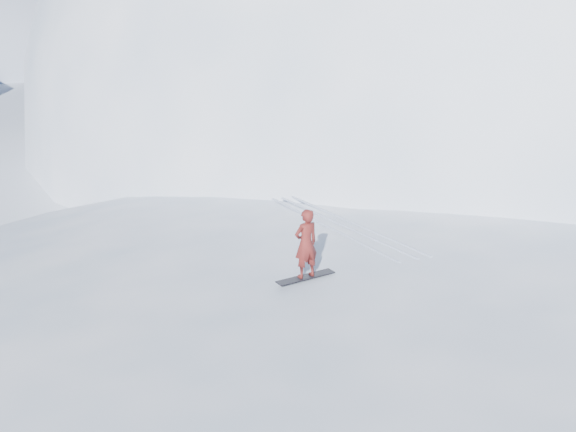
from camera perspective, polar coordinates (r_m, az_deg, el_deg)
ground at (r=14.65m, az=14.38°, el=-15.48°), size 400.00×400.00×0.00m
near_ridge at (r=17.25m, az=11.15°, el=-9.81°), size 36.00×28.00×4.80m
summit_peak at (r=47.05m, az=17.35°, el=7.39°), size 60.00×56.00×56.00m
peak_shoulder at (r=35.39m, az=8.34°, el=4.77°), size 28.00×24.00×18.00m
wind_bumps at (r=15.85m, az=8.10°, el=-12.28°), size 16.00×14.40×1.00m
snowboard at (r=13.91m, az=1.58°, el=-5.44°), size 1.41×0.48×0.02m
snowboarder at (r=13.63m, az=1.61°, el=-2.46°), size 0.61×0.45×1.52m
board_tracks at (r=17.33m, az=4.64°, el=-0.68°), size 1.76×5.95×0.04m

